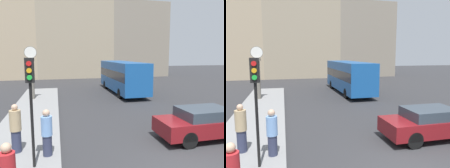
% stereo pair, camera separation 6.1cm
% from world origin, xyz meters
% --- Properties ---
extents(ground_plane, '(120.00, 120.00, 0.00)m').
position_xyz_m(ground_plane, '(0.00, 0.00, 0.00)').
color(ground_plane, '#2D2D30').
extents(sidewalk_corner, '(3.04, 20.20, 0.16)m').
position_xyz_m(sidewalk_corner, '(-5.77, 8.10, 0.08)').
color(sidewalk_corner, gray).
rests_on(sidewalk_corner, ground_plane).
extents(building_row, '(29.04, 5.00, 19.95)m').
position_xyz_m(building_row, '(-0.14, 30.68, 8.15)').
color(building_row, tan).
rests_on(building_row, ground_plane).
extents(sedan_car, '(4.58, 1.77, 1.41)m').
position_xyz_m(sedan_car, '(2.14, 2.19, 0.73)').
color(sedan_car, maroon).
rests_on(sedan_car, ground_plane).
extents(bus_distant, '(2.38, 9.31, 3.05)m').
position_xyz_m(bus_distant, '(1.97, 14.59, 1.73)').
color(bus_distant, '#195199').
rests_on(bus_distant, ground_plane).
extents(traffic_light_near, '(0.26, 0.24, 3.50)m').
position_xyz_m(traffic_light_near, '(-5.10, 1.11, 2.68)').
color(traffic_light_near, black).
rests_on(traffic_light_near, sidewalk_corner).
extents(street_clock, '(0.97, 0.49, 4.25)m').
position_xyz_m(street_clock, '(-6.27, 12.70, 2.18)').
color(street_clock, '#666056').
rests_on(street_clock, sidewalk_corner).
extents(pedestrian_blue_stripe, '(0.38, 0.38, 1.69)m').
position_xyz_m(pedestrian_blue_stripe, '(-4.71, 1.85, 1.00)').
color(pedestrian_blue_stripe, '#2D334C').
rests_on(pedestrian_blue_stripe, sidewalk_corner).
extents(pedestrian_tan_coat, '(0.40, 0.40, 1.81)m').
position_xyz_m(pedestrian_tan_coat, '(-5.83, 2.43, 1.06)').
color(pedestrian_tan_coat, '#2D334C').
rests_on(pedestrian_tan_coat, sidewalk_corner).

